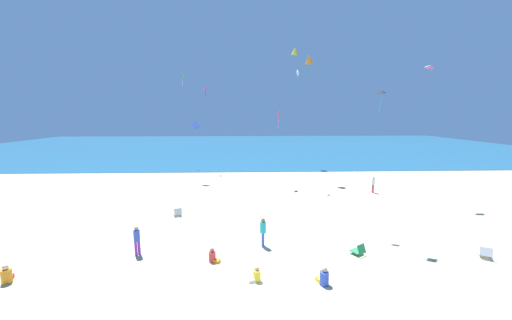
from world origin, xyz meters
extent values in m
plane|color=#C6B58C|center=(0.00, 10.00, 0.00)|extent=(120.00, 120.00, 0.00)
cube|color=#236084|center=(0.00, 53.33, 0.03)|extent=(120.00, 60.00, 0.05)
cube|color=#2D9956|center=(4.89, 2.27, 0.15)|extent=(0.72, 0.72, 0.03)
cube|color=#2D9956|center=(5.04, 2.03, 0.36)|extent=(0.55, 0.45, 0.43)
cylinder|color=#B7B7BC|center=(4.59, 2.25, 0.08)|extent=(0.02, 0.02, 0.15)
cylinder|color=#B7B7BC|center=(5.03, 2.54, 0.08)|extent=(0.02, 0.02, 0.15)
cube|color=white|center=(-5.32, 8.15, 0.16)|extent=(0.65, 0.65, 0.03)
cube|color=white|center=(-5.22, 7.90, 0.38)|extent=(0.53, 0.35, 0.43)
cylinder|color=#B7B7BC|center=(-5.60, 8.20, 0.08)|extent=(0.02, 0.02, 0.16)
cylinder|color=#B7B7BC|center=(-5.14, 8.38, 0.08)|extent=(0.02, 0.02, 0.16)
cube|color=white|center=(10.99, 1.68, 0.20)|extent=(0.66, 0.64, 0.03)
cube|color=white|center=(10.86, 1.48, 0.39)|extent=(0.52, 0.41, 0.40)
cylinder|color=#B7B7BC|center=(10.84, 1.93, 0.10)|extent=(0.02, 0.02, 0.20)
cylinder|color=#B7B7BC|center=(11.27, 1.66, 0.10)|extent=(0.02, 0.02, 0.20)
cylinder|color=blue|center=(0.29, 3.37, 0.38)|extent=(0.13, 0.13, 0.77)
cylinder|color=blue|center=(0.27, 3.20, 0.38)|extent=(0.13, 0.13, 0.77)
cylinder|color=#19ADB2|center=(0.28, 3.29, 1.05)|extent=(0.34, 0.34, 0.57)
sphere|color=#846047|center=(0.28, 3.29, 1.44)|extent=(0.21, 0.21, 0.21)
cylinder|color=purple|center=(-6.03, 2.47, 0.37)|extent=(0.13, 0.13, 0.74)
cylinder|color=purple|center=(-5.92, 2.60, 0.37)|extent=(0.13, 0.13, 0.74)
cylinder|color=blue|center=(-5.97, 2.54, 1.02)|extent=(0.42, 0.42, 0.56)
sphere|color=tan|center=(-5.97, 2.54, 1.39)|extent=(0.20, 0.20, 0.20)
cylinder|color=yellow|center=(-0.17, 0.06, 0.24)|extent=(0.37, 0.37, 0.48)
sphere|color=tan|center=(-0.17, 0.06, 0.56)|extent=(0.19, 0.19, 0.19)
cube|color=white|center=(-0.35, 0.02, 0.07)|extent=(0.39, 0.31, 0.14)
cylinder|color=blue|center=(2.56, -0.31, 0.28)|extent=(0.49, 0.49, 0.57)
sphere|color=tan|center=(2.56, -0.31, 0.67)|extent=(0.23, 0.23, 0.23)
cube|color=yellow|center=(2.48, -0.10, 0.08)|extent=(0.43, 0.49, 0.17)
cylinder|color=red|center=(10.72, 13.69, 0.37)|extent=(0.13, 0.13, 0.74)
cylinder|color=red|center=(10.69, 13.52, 0.37)|extent=(0.13, 0.13, 0.74)
cylinder|color=white|center=(10.70, 13.61, 1.02)|extent=(0.34, 0.34, 0.55)
sphere|color=beige|center=(10.70, 13.61, 1.38)|extent=(0.20, 0.20, 0.20)
cylinder|color=orange|center=(-10.50, 0.31, 0.29)|extent=(0.51, 0.51, 0.58)
sphere|color=beige|center=(-10.50, 0.31, 0.69)|extent=(0.23, 0.23, 0.23)
cube|color=red|center=(-10.60, 0.52, 0.08)|extent=(0.45, 0.51, 0.17)
cylinder|color=red|center=(-2.21, 1.76, 0.24)|extent=(0.42, 0.42, 0.49)
sphere|color=#846047|center=(-2.21, 1.76, 0.58)|extent=(0.20, 0.20, 0.20)
cube|color=orange|center=(-2.03, 1.68, 0.07)|extent=(0.42, 0.36, 0.14)
cube|color=red|center=(2.53, 16.79, 6.89)|extent=(0.23, 0.76, 0.77)
cylinder|color=pink|center=(2.53, 16.79, 6.09)|extent=(0.13, 0.09, 1.05)
cube|color=blue|center=(-5.74, 18.89, 5.84)|extent=(1.00, 0.32, 0.97)
cylinder|color=green|center=(-5.74, 18.89, 5.19)|extent=(0.05, 0.10, 0.59)
cone|color=#DB3DA8|center=(-5.46, 24.87, 10.09)|extent=(0.47, 0.52, 0.60)
cylinder|color=black|center=(-5.46, 24.87, 9.46)|extent=(0.03, 0.06, 0.80)
cone|color=yellow|center=(5.98, 28.93, 15.29)|extent=(1.16, 1.23, 1.10)
cylinder|color=green|center=(5.98, 28.93, 14.64)|extent=(0.07, 0.10, 0.47)
cube|color=white|center=(4.34, 16.87, 10.76)|extent=(0.34, 0.51, 0.58)
cylinder|color=green|center=(4.34, 16.87, 10.11)|extent=(0.09, 0.07, 0.89)
cone|color=orange|center=(5.95, 19.78, 12.56)|extent=(1.25, 1.30, 1.14)
cylinder|color=green|center=(5.95, 19.78, 11.61)|extent=(0.16, 0.19, 1.11)
pyramid|color=black|center=(6.63, 4.46, 8.09)|extent=(0.52, 0.40, 0.18)
cylinder|color=#1EADAD|center=(6.63, 4.46, 7.39)|extent=(0.05, 0.16, 0.76)
cube|color=green|center=(-8.99, 28.74, 11.92)|extent=(0.49, 0.39, 0.59)
cylinder|color=white|center=(-8.99, 28.74, 11.15)|extent=(0.13, 0.21, 1.11)
pyramid|color=pink|center=(13.62, 11.40, 10.51)|extent=(0.85, 0.73, 0.50)
cylinder|color=#DB3DA8|center=(13.60, 11.47, 9.71)|extent=(0.06, 0.12, 0.66)
camera|label=1|loc=(-0.60, -11.11, 6.86)|focal=20.33mm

